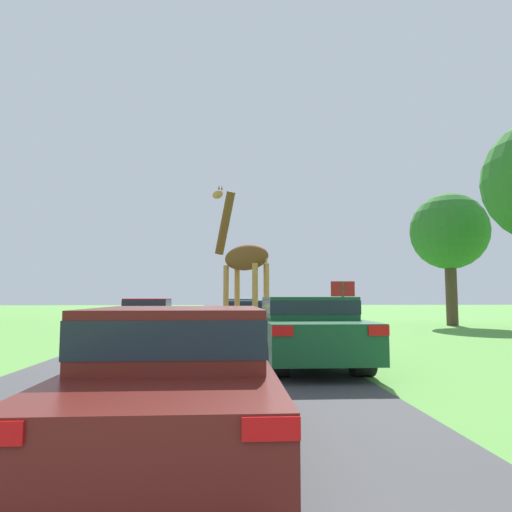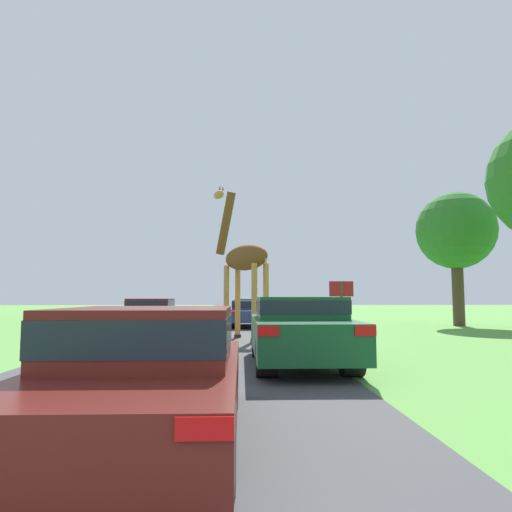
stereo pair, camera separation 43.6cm
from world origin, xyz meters
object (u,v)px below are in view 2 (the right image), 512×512
(car_queue_right, at_px, (151,314))
(giraffe_near_road, at_px, (242,262))
(car_lead_maroon, at_px, (147,369))
(car_queue_left, at_px, (247,308))
(sign_post, at_px, (341,301))
(tree_right_cluster, at_px, (456,232))
(car_verge_right, at_px, (250,312))
(car_far_ahead, at_px, (299,328))

(car_queue_right, bearing_deg, giraffe_near_road, -41.79)
(giraffe_near_road, bearing_deg, car_lead_maroon, -132.39)
(giraffe_near_road, relative_size, car_queue_left, 1.30)
(car_lead_maroon, height_order, sign_post, sign_post)
(giraffe_near_road, relative_size, sign_post, 2.93)
(giraffe_near_road, relative_size, car_lead_maroon, 1.31)
(giraffe_near_road, height_order, tree_right_cluster, tree_right_cluster)
(car_lead_maroon, bearing_deg, giraffe_near_road, 84.83)
(car_queue_right, relative_size, car_queue_left, 0.95)
(car_lead_maroon, distance_m, car_queue_left, 24.61)
(giraffe_near_road, height_order, car_lead_maroon, giraffe_near_road)
(car_lead_maroon, relative_size, sign_post, 2.25)
(car_lead_maroon, height_order, tree_right_cluster, tree_right_cluster)
(giraffe_near_road, distance_m, car_queue_right, 5.31)
(car_lead_maroon, height_order, car_verge_right, car_lead_maroon)
(car_far_ahead, bearing_deg, car_verge_right, 93.65)
(car_lead_maroon, xyz_separation_m, car_queue_left, (1.33, 24.58, 0.04))
(car_queue_right, relative_size, car_far_ahead, 0.89)
(giraffe_near_road, xyz_separation_m, sign_post, (2.87, -2.22, -1.31))
(car_queue_left, xyz_separation_m, car_verge_right, (0.01, -7.25, -0.05))
(giraffe_near_road, distance_m, sign_post, 3.86)
(car_queue_left, bearing_deg, car_queue_right, -111.08)
(tree_right_cluster, height_order, sign_post, tree_right_cluster)
(car_lead_maroon, relative_size, car_queue_right, 1.05)
(car_queue_left, height_order, tree_right_cluster, tree_right_cluster)
(car_queue_right, bearing_deg, car_verge_right, 38.88)
(tree_right_cluster, bearing_deg, giraffe_near_road, -147.71)
(giraffe_near_road, relative_size, car_verge_right, 1.23)
(car_queue_right, xyz_separation_m, car_queue_left, (4.06, 10.54, 0.01))
(tree_right_cluster, bearing_deg, car_lead_maroon, -123.60)
(car_far_ahead, xyz_separation_m, tree_right_cluster, (9.45, 12.57, 3.88))
(giraffe_near_road, bearing_deg, car_queue_left, 51.29)
(car_far_ahead, distance_m, tree_right_cluster, 16.20)
(car_verge_right, bearing_deg, car_queue_right, -141.12)
(car_queue_right, distance_m, sign_post, 8.61)
(car_verge_right, distance_m, tree_right_cluster, 10.98)
(car_lead_maroon, distance_m, tree_right_cluster, 21.31)
(car_queue_left, distance_m, car_verge_right, 7.25)
(giraffe_near_road, height_order, sign_post, giraffe_near_road)
(car_queue_right, relative_size, car_verge_right, 0.90)
(car_verge_right, relative_size, tree_right_cluster, 0.67)
(sign_post, bearing_deg, car_lead_maroon, -114.28)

